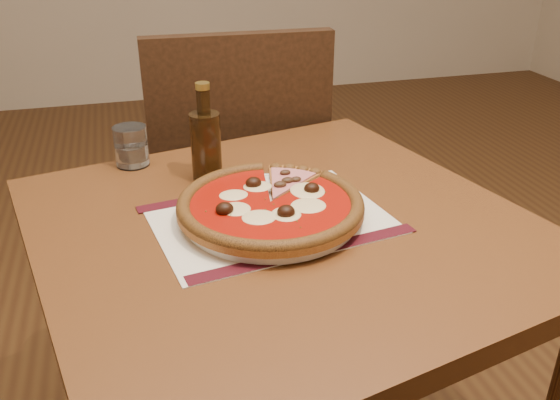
# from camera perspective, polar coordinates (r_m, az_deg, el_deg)

# --- Properties ---
(table) EXTENTS (0.96, 0.96, 0.75)m
(table) POSITION_cam_1_polar(r_m,az_deg,el_deg) (1.06, 0.29, -6.81)
(table) COLOR brown
(table) RESTS_ON ground
(chair_far) EXTENTS (0.47, 0.47, 0.97)m
(chair_far) POSITION_cam_1_polar(r_m,az_deg,el_deg) (1.66, -4.30, 2.22)
(chair_far) COLOR black
(chair_far) RESTS_ON ground
(placemat) EXTENTS (0.43, 0.33, 0.00)m
(placemat) POSITION_cam_1_polar(r_m,az_deg,el_deg) (1.01, -0.91, -1.85)
(placemat) COLOR white
(placemat) RESTS_ON table
(plate) EXTENTS (0.29, 0.29, 0.02)m
(plate) POSITION_cam_1_polar(r_m,az_deg,el_deg) (1.01, -0.91, -1.35)
(plate) COLOR white
(plate) RESTS_ON placemat
(pizza) EXTENTS (0.32, 0.32, 0.04)m
(pizza) POSITION_cam_1_polar(r_m,az_deg,el_deg) (1.00, -0.92, -0.35)
(pizza) COLOR #AC6E29
(pizza) RESTS_ON plate
(ham_slice) EXTENTS (0.12, 0.15, 0.02)m
(ham_slice) POSITION_cam_1_polar(r_m,az_deg,el_deg) (1.09, 1.39, 1.89)
(ham_slice) COLOR #AC6E29
(ham_slice) RESTS_ON plate
(water_glass) EXTENTS (0.08, 0.08, 0.08)m
(water_glass) POSITION_cam_1_polar(r_m,az_deg,el_deg) (1.25, -14.14, 5.05)
(water_glass) COLOR white
(water_glass) RESTS_ON table
(bottle) EXTENTS (0.06, 0.06, 0.19)m
(bottle) POSITION_cam_1_polar(r_m,az_deg,el_deg) (1.14, -7.15, 5.43)
(bottle) COLOR #33200C
(bottle) RESTS_ON table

